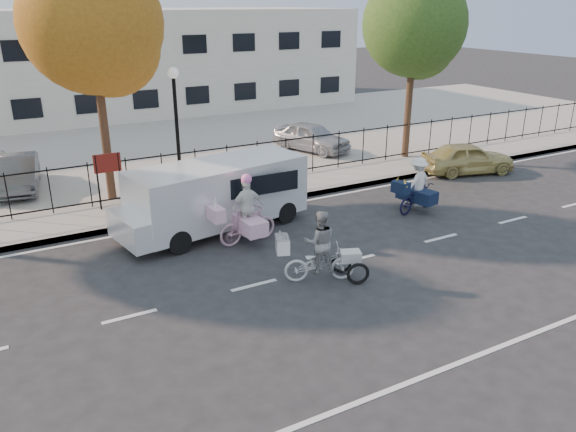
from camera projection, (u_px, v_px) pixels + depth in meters
ground at (254, 285)px, 13.57m from camera, size 120.00×120.00×0.00m
road_markings at (254, 285)px, 13.56m from camera, size 60.00×9.52×0.01m
curb at (185, 217)px, 17.67m from camera, size 60.00×0.10×0.15m
sidewalk at (174, 207)px, 18.53m from camera, size 60.00×2.20×0.15m
parking_lot at (113, 149)px, 25.81m from camera, size 60.00×15.60×0.15m
iron_fence at (163, 174)px, 19.14m from camera, size 58.00×0.06×1.50m
building at (69, 64)px, 32.95m from camera, size 34.00×10.00×6.00m
lamppost at (176, 110)px, 18.24m from camera, size 0.36×0.36×4.33m
street_sign at (108, 170)px, 17.79m from camera, size 0.85×0.06×1.80m
zebra_trike at (320, 254)px, 13.58m from camera, size 2.09×1.43×1.81m
unicorn_bike at (246, 218)px, 15.70m from camera, size 2.03×1.41×2.04m
bull_bike at (417, 190)px, 18.12m from camera, size 1.99×1.39×1.80m
white_van at (215, 194)px, 16.53m from camera, size 5.99×2.79×2.03m
gold_sedan at (468, 158)px, 22.21m from camera, size 3.91×2.40×1.24m
lot_car_c at (18, 173)px, 19.79m from camera, size 1.77×3.80×1.21m
lot_car_d at (311, 137)px, 24.99m from camera, size 2.67×3.97×1.26m
tree_mid at (97, 30)px, 17.33m from camera, size 4.36×4.36×7.99m
tree_east at (416, 29)px, 22.55m from camera, size 4.18×4.18×7.67m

